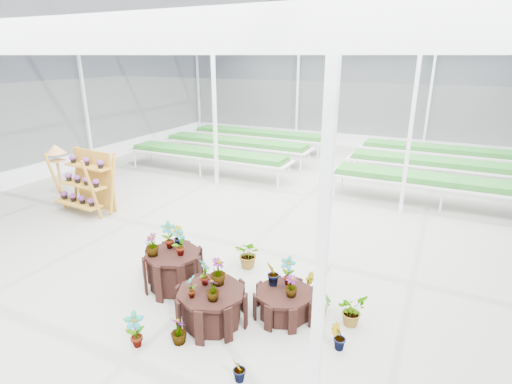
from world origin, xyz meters
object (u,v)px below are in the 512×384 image
at_px(shelf_rack, 84,183).
at_px(plinth_tall, 174,270).
at_px(plinth_mid, 212,306).
at_px(bird_table, 59,174).
at_px(plinth_low, 284,303).

bearing_deg(shelf_rack, plinth_tall, -20.25).
xyz_separation_m(plinth_mid, bird_table, (-7.02, 2.92, 0.59)).
distance_m(plinth_mid, plinth_low, 1.22).
relative_size(plinth_low, shelf_rack, 0.60).
bearing_deg(plinth_mid, plinth_low, 34.99).
height_order(plinth_tall, shelf_rack, shelf_rack).
relative_size(plinth_mid, plinth_low, 1.13).
bearing_deg(plinth_tall, shelf_rack, 155.31).
relative_size(plinth_tall, plinth_low, 1.05).
relative_size(plinth_tall, shelf_rack, 0.63).
bearing_deg(bird_table, plinth_tall, -44.75).
bearing_deg(plinth_tall, plinth_low, 2.60).
distance_m(plinth_low, shelf_rack, 7.10).
bearing_deg(bird_table, plinth_low, -38.48).
bearing_deg(plinth_low, bird_table, 164.50).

